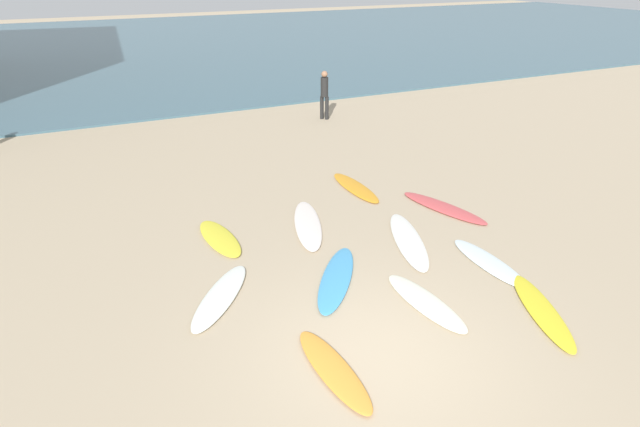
% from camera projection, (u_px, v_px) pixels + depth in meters
% --- Properties ---
extents(ground_plane, '(120.00, 120.00, 0.00)m').
position_uv_depth(ground_plane, '(380.00, 357.00, 8.03)').
color(ground_plane, tan).
extents(ocean_water, '(120.00, 40.00, 0.08)m').
position_uv_depth(ocean_water, '(114.00, 47.00, 36.44)').
color(ocean_water, '#426675').
rests_on(ocean_water, ground_plane).
extents(surfboard_0, '(0.59, 2.08, 0.07)m').
position_uv_depth(surfboard_0, '(489.00, 262.00, 10.48)').
color(surfboard_0, white).
rests_on(surfboard_0, ground_plane).
extents(surfboard_1, '(0.56, 2.24, 0.07)m').
position_uv_depth(surfboard_1, '(355.00, 187.00, 13.93)').
color(surfboard_1, orange).
rests_on(surfboard_1, ground_plane).
extents(surfboard_2, '(0.75, 1.95, 0.08)m').
position_uv_depth(surfboard_2, '(220.00, 238.00, 11.38)').
color(surfboard_2, yellow).
rests_on(surfboard_2, ground_plane).
extents(surfboard_3, '(0.69, 2.05, 0.07)m').
position_uv_depth(surfboard_3, '(425.00, 302.00, 9.26)').
color(surfboard_3, silver).
rests_on(surfboard_3, ground_plane).
extents(surfboard_4, '(1.17, 2.49, 0.08)m').
position_uv_depth(surfboard_4, '(444.00, 208.00, 12.79)').
color(surfboard_4, '#D85152').
rests_on(surfboard_4, ground_plane).
extents(surfboard_5, '(1.38, 2.56, 0.09)m').
position_uv_depth(surfboard_5, '(308.00, 224.00, 11.96)').
color(surfboard_5, white).
rests_on(surfboard_5, ground_plane).
extents(surfboard_6, '(1.47, 2.63, 0.08)m').
position_uv_depth(surfboard_6, '(408.00, 240.00, 11.30)').
color(surfboard_6, white).
rests_on(surfboard_6, ground_plane).
extents(surfboard_7, '(1.85, 2.22, 0.08)m').
position_uv_depth(surfboard_7, '(336.00, 278.00, 9.94)').
color(surfboard_7, '#449FDD').
rests_on(surfboard_7, ground_plane).
extents(surfboard_8, '(1.75, 2.02, 0.09)m').
position_uv_depth(surfboard_8, '(220.00, 297.00, 9.40)').
color(surfboard_8, white).
rests_on(surfboard_8, ground_plane).
extents(surfboard_9, '(0.57, 2.00, 0.09)m').
position_uv_depth(surfboard_9, '(333.00, 369.00, 7.72)').
color(surfboard_9, orange).
rests_on(surfboard_9, ground_plane).
extents(surfboard_10, '(1.32, 2.27, 0.09)m').
position_uv_depth(surfboard_10, '(542.00, 310.00, 9.03)').
color(surfboard_10, yellow).
rests_on(surfboard_10, ground_plane).
extents(beachgoer_mid, '(0.40, 0.40, 1.79)m').
position_uv_depth(beachgoer_mid, '(324.00, 92.00, 19.66)').
color(beachgoer_mid, black).
rests_on(beachgoer_mid, ground_plane).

